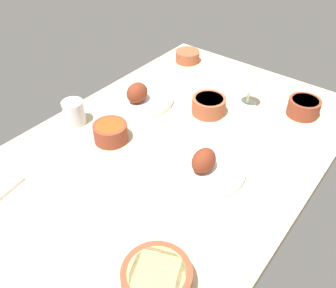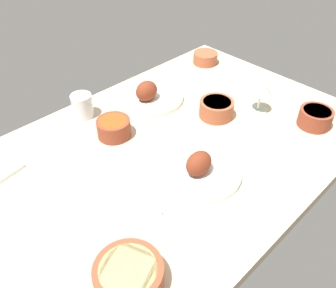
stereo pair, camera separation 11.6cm
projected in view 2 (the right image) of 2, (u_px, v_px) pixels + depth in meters
dining_table at (168, 153)px, 118.92cm from camera, size 140.00×90.00×4.00cm
plate_center_main at (149, 96)px, 138.73cm from camera, size 25.49×25.49×9.17cm
plate_near_viewer at (199, 169)px, 107.10cm from camera, size 25.57×25.57×8.88cm
bowl_pasta at (129, 276)px, 78.81cm from camera, size 15.81×15.81×6.49cm
bowl_sauce at (315, 117)px, 125.55cm from camera, size 11.64×11.64×6.34cm
bowl_onions at (216, 108)px, 129.92cm from camera, size 12.52×12.52×6.37cm
bowl_cream at (205, 57)px, 162.95cm from camera, size 11.02×11.02×5.04cm
bowl_soup at (114, 127)px, 120.98cm from camera, size 11.53×11.53×6.26cm
wine_glass at (262, 88)px, 128.59cm from camera, size 7.60×7.60×14.00cm
water_tumbler at (82, 106)px, 129.31cm from camera, size 7.68×7.68×8.85cm
fork_loose at (130, 209)px, 97.44cm from camera, size 11.69×15.21×0.80cm
spoon_loose at (270, 149)px, 116.68cm from camera, size 12.71×15.12×0.80cm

